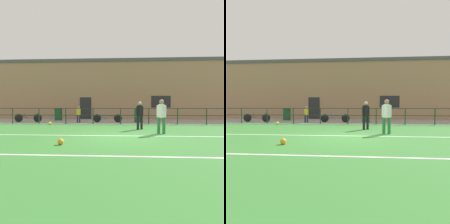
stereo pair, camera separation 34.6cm
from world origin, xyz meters
The scene contains 15 objects.
ground centered at (0.00, 0.00, -0.02)m, with size 60.00×44.00×0.04m, color #387A33.
field_line_touchline centered at (0.00, 0.40, 0.00)m, with size 36.00×0.11×0.00m, color white.
field_line_hash centered at (0.00, -3.35, 0.00)m, with size 36.00×0.11×0.00m, color white.
pavement_strip centered at (0.00, 8.50, 0.01)m, with size 48.00×5.00×0.02m, color gray.
perimeter_fence centered at (0.00, 6.00, 0.75)m, with size 36.07×0.07×1.15m.
clubhouse_facade centered at (0.00, 12.20, 2.90)m, with size 28.00×2.56×5.79m.
player_goalkeeper centered at (1.15, 2.90, 0.90)m, with size 0.40×0.28×1.58m.
player_striker centered at (2.07, 1.20, 0.94)m, with size 0.45×0.29×1.66m.
soccer_ball_match centered at (-1.92, -1.84, 0.11)m, with size 0.22×0.22×0.22m, color orange.
soccer_ball_spare centered at (-4.87, 5.13, 0.11)m, with size 0.22×0.22×0.22m, color #E5E04C.
spectator_child centered at (-3.27, 6.92, 0.73)m, with size 0.33×0.22×1.25m.
bicycle_parked_0 centered at (-1.06, 7.20, 0.35)m, with size 2.26×0.04×0.73m.
bicycle_parked_1 centered at (-7.27, 6.92, 0.36)m, with size 2.18×0.04×0.75m.
trash_bin_0 centered at (-5.51, 8.95, 0.54)m, with size 0.56×0.48×1.02m.
trash_bin_1 centered at (1.32, 7.49, 0.57)m, with size 0.60×0.51×1.09m.
Camera 2 is at (0.70, -9.02, 1.42)m, focal length 33.76 mm.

